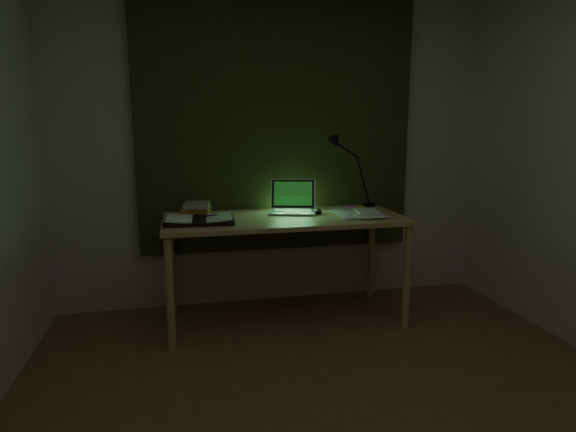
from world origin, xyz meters
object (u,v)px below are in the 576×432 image
Objects in this scene: desk at (285,269)px; laptop at (292,197)px; open_textbook at (199,219)px; book_stack at (196,209)px; desk_lamp at (370,173)px; loose_papers at (359,212)px.

desk is 0.54m from laptop.
laptop reaches higher than open_textbook.
desk is 0.80m from book_stack.
desk_lamp reaches higher than open_textbook.
desk is 3.16× the size of desk_lamp.
open_textbook is at bearing -87.22° from book_stack.
desk is 0.75m from open_textbook.
laptop is 0.71× the size of desk_lamp.
laptop is at bearing -151.56° from desk_lamp.
loose_papers is 0.71× the size of desk_lamp.
book_stack is at bearing -170.93° from laptop.
open_textbook is at bearing -148.92° from laptop.
laptop is at bearing -6.11° from book_stack.
desk_lamp reaches higher than book_stack.
laptop is 0.84× the size of open_textbook.
book_stack is (-0.72, 0.08, -0.08)m from laptop.
loose_papers is at bearing -109.27° from desk_lamp.
desk_lamp is (0.20, 0.31, 0.26)m from loose_papers.
laptop is 0.52m from loose_papers.
laptop is at bearing 18.76° from open_textbook.
desk is at bearing -110.01° from laptop.
open_textbook reaches higher than desk.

